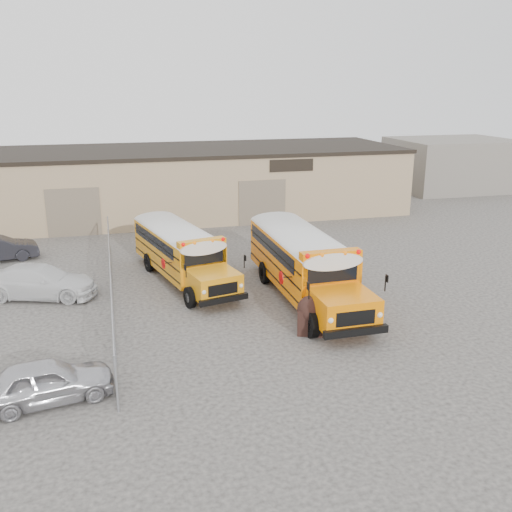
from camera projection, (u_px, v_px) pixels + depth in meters
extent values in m
plane|color=#34322F|center=(264.00, 314.00, 23.44)|extent=(120.00, 120.00, 0.00)
cube|color=tan|center=(191.00, 182.00, 41.31)|extent=(30.00, 10.00, 4.50)
cube|color=black|center=(190.00, 150.00, 40.64)|extent=(30.20, 10.20, 0.25)
cube|color=black|center=(292.00, 165.00, 37.63)|extent=(3.00, 0.08, 0.80)
cube|color=brown|center=(74.00, 212.00, 34.94)|extent=(3.20, 0.08, 3.00)
cube|color=brown|center=(262.00, 203.00, 37.84)|extent=(3.20, 0.08, 3.00)
cylinder|color=#96999F|center=(116.00, 384.00, 16.17)|extent=(0.07, 0.07, 1.80)
cylinder|color=#96999F|center=(114.00, 340.00, 18.95)|extent=(0.07, 0.07, 1.80)
cylinder|color=#96999F|center=(112.00, 307.00, 21.73)|extent=(0.07, 0.07, 1.80)
cylinder|color=#96999F|center=(111.00, 282.00, 24.51)|extent=(0.07, 0.07, 1.80)
cylinder|color=#96999F|center=(110.00, 262.00, 27.28)|extent=(0.07, 0.07, 1.80)
cylinder|color=#96999F|center=(109.00, 245.00, 30.06)|extent=(0.07, 0.07, 1.80)
cylinder|color=#96999F|center=(109.00, 232.00, 32.84)|extent=(0.07, 0.07, 1.80)
cylinder|color=#96999F|center=(110.00, 262.00, 24.25)|extent=(0.05, 18.00, 0.05)
cylinder|color=#96999F|center=(113.00, 300.00, 24.75)|extent=(0.05, 18.00, 0.05)
cube|color=#96999F|center=(111.00, 282.00, 24.51)|extent=(0.02, 18.00, 1.70)
cube|color=gray|center=(452.00, 164.00, 50.82)|extent=(10.00, 8.00, 4.40)
cube|color=orange|center=(144.00, 226.00, 32.21)|extent=(3.70, 7.04, 1.81)
cube|color=orange|center=(171.00, 252.00, 28.67)|extent=(2.34, 2.34, 1.02)
cube|color=black|center=(163.00, 230.00, 29.24)|extent=(1.77, 0.47, 0.66)
cube|color=silver|center=(143.00, 208.00, 31.91)|extent=(3.71, 7.11, 0.35)
cube|color=orange|center=(162.00, 219.00, 29.25)|extent=(2.21, 0.93, 0.32)
sphere|color=#E50705|center=(145.00, 219.00, 28.64)|extent=(0.18, 0.18, 0.18)
sphere|color=#E50705|center=(180.00, 216.00, 29.47)|extent=(0.18, 0.18, 0.18)
sphere|color=orange|center=(155.00, 218.00, 28.86)|extent=(0.18, 0.18, 0.18)
sphere|color=orange|center=(171.00, 217.00, 29.24)|extent=(0.18, 0.18, 0.18)
cube|color=black|center=(178.00, 265.00, 27.90)|extent=(2.15, 0.69, 0.25)
cube|color=black|center=(128.00, 227.00, 35.33)|extent=(2.15, 0.67, 0.25)
cube|color=black|center=(144.00, 227.00, 32.23)|extent=(3.70, 6.92, 0.05)
cube|color=black|center=(142.00, 216.00, 32.29)|extent=(3.48, 6.02, 0.55)
cylinder|color=black|center=(151.00, 264.00, 28.43)|extent=(0.45, 0.95, 0.92)
cylinder|color=black|center=(190.00, 258.00, 29.37)|extent=(0.45, 0.95, 0.92)
cylinder|color=black|center=(121.00, 238.00, 33.14)|extent=(0.45, 0.95, 0.92)
cylinder|color=black|center=(155.00, 234.00, 34.08)|extent=(0.45, 0.95, 0.92)
cylinder|color=#BF0505|center=(130.00, 236.00, 29.57)|extent=(0.14, 0.49, 0.49)
cube|color=orange|center=(263.00, 228.00, 31.07)|extent=(2.59, 7.61, 2.04)
cube|color=orange|center=(291.00, 261.00, 26.69)|extent=(2.22, 2.22, 1.15)
cube|color=black|center=(284.00, 234.00, 27.43)|extent=(2.04, 0.09, 0.75)
cube|color=silver|center=(263.00, 207.00, 30.73)|extent=(2.59, 7.69, 0.40)
cube|color=orange|center=(283.00, 221.00, 27.46)|extent=(2.45, 0.53, 0.36)
sphere|color=#E50705|center=(263.00, 221.00, 26.95)|extent=(0.20, 0.20, 0.20)
sphere|color=#E50705|center=(305.00, 218.00, 27.48)|extent=(0.20, 0.20, 0.20)
sphere|color=orange|center=(275.00, 220.00, 27.09)|extent=(0.20, 0.20, 0.20)
sphere|color=orange|center=(294.00, 219.00, 27.33)|extent=(0.20, 0.20, 0.20)
cube|color=black|center=(299.00, 278.00, 25.74)|extent=(2.44, 0.25, 0.28)
cube|color=black|center=(245.00, 227.00, 34.88)|extent=(2.44, 0.23, 0.28)
cube|color=black|center=(263.00, 229.00, 31.09)|extent=(2.63, 7.46, 0.06)
cube|color=black|center=(261.00, 216.00, 31.18)|extent=(2.61, 6.41, 0.62)
cylinder|color=black|center=(266.00, 274.00, 26.66)|extent=(0.29, 1.04, 1.04)
cylinder|color=black|center=(314.00, 270.00, 27.26)|extent=(0.29, 1.04, 1.04)
cylinder|color=black|center=(235.00, 240.00, 32.47)|extent=(0.29, 1.04, 1.04)
cylinder|color=black|center=(275.00, 237.00, 33.07)|extent=(0.29, 1.04, 1.04)
cylinder|color=#BF0505|center=(244.00, 240.00, 28.21)|extent=(0.04, 0.56, 0.56)
cube|color=black|center=(311.00, 321.00, 21.53)|extent=(1.24, 1.19, 0.98)
sphere|color=black|center=(311.00, 310.00, 21.41)|extent=(1.08, 1.08, 1.08)
imported|color=silver|center=(46.00, 381.00, 16.79)|extent=(4.10, 2.23, 1.32)
imported|color=silver|center=(40.00, 281.00, 25.11)|extent=(5.35, 3.42, 1.44)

